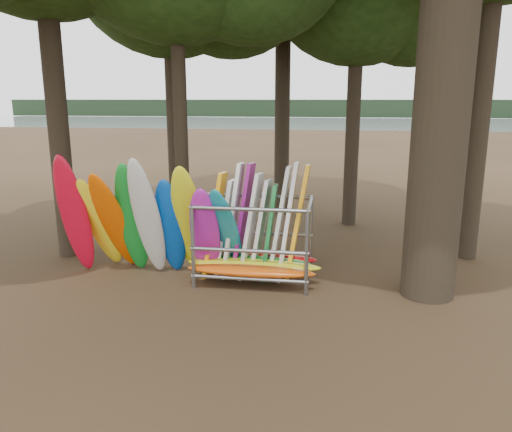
# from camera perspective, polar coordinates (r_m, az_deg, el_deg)

# --- Properties ---
(ground) EXTENTS (120.00, 120.00, 0.00)m
(ground) POSITION_cam_1_polar(r_m,az_deg,el_deg) (11.27, -2.99, -8.62)
(ground) COLOR #47331E
(ground) RESTS_ON ground
(lake) EXTENTS (160.00, 160.00, 0.00)m
(lake) POSITION_cam_1_polar(r_m,az_deg,el_deg) (70.38, 7.51, 9.73)
(lake) COLOR gray
(lake) RESTS_ON ground
(far_shore) EXTENTS (160.00, 4.00, 4.00)m
(far_shore) POSITION_cam_1_polar(r_m,az_deg,el_deg) (120.26, 8.37, 12.07)
(far_shore) COLOR black
(far_shore) RESTS_ON ground
(kayak_row) EXTENTS (4.47, 1.91, 3.10)m
(kayak_row) POSITION_cam_1_polar(r_m,az_deg,el_deg) (12.07, -12.31, -0.80)
(kayak_row) COLOR red
(kayak_row) RESTS_ON ground
(storage_rack) EXTENTS (3.16, 1.57, 2.82)m
(storage_rack) POSITION_cam_1_polar(r_m,az_deg,el_deg) (11.67, -0.15, -3.00)
(storage_rack) COLOR slate
(storage_rack) RESTS_ON ground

